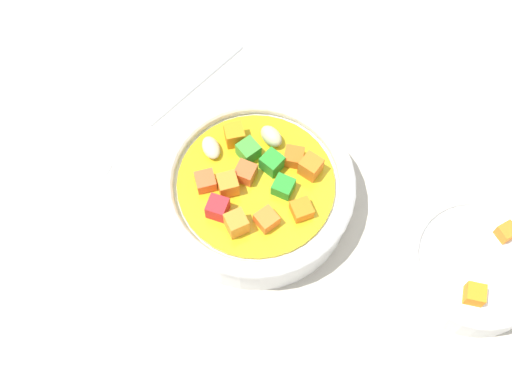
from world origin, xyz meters
TOP-DOWN VIEW (x-y plane):
  - ground_plane at (0.00, 0.00)cm, footprint 140.00×140.00cm
  - soup_bowl_main at (0.00, -0.02)cm, footprint 17.31×17.31cm
  - spoon at (7.49, -10.95)cm, footprint 18.81×13.11cm
  - side_bowl_small at (-16.60, 10.76)cm, footprint 11.99×11.99cm

SIDE VIEW (x-z plane):
  - ground_plane at x=0.00cm, z-range -2.00..0.00cm
  - spoon at x=7.49cm, z-range -0.02..0.86cm
  - side_bowl_small at x=-16.60cm, z-range -0.33..3.90cm
  - soup_bowl_main at x=0.00cm, z-range -0.33..5.62cm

